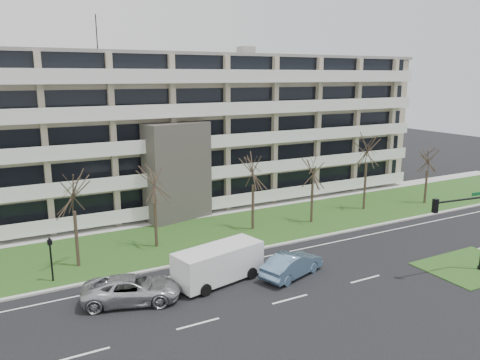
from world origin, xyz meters
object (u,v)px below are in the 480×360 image
silver_pickup (132,289)px  white_van (219,261)px  traffic_signal (468,222)px  pedestrian_signal (51,254)px  blue_sedan (292,265)px

silver_pickup → white_van: white_van is taller
traffic_signal → pedestrian_signal: 27.42m
silver_pickup → blue_sedan: blue_sedan is taller
traffic_signal → pedestrian_signal: size_ratio=1.87×
silver_pickup → pedestrian_signal: (-3.78, 5.19, 1.13)m
blue_sedan → traffic_signal: bearing=-135.0°
silver_pickup → traffic_signal: 22.11m
white_van → traffic_signal: 16.66m
blue_sedan → white_van: 4.92m
pedestrian_signal → traffic_signal: bearing=-30.3°
traffic_signal → pedestrian_signal: bearing=161.2°
silver_pickup → pedestrian_signal: 6.52m
traffic_signal → blue_sedan: bearing=160.5°
blue_sedan → traffic_signal: size_ratio=0.87×
blue_sedan → traffic_signal: 11.99m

